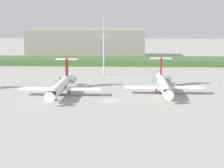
% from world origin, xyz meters
% --- Properties ---
extents(ground_plane, '(500.00, 500.00, 0.00)m').
position_xyz_m(ground_plane, '(0.00, 30.00, 0.00)').
color(ground_plane, '#9E9B96').
extents(grass_berm, '(320.00, 20.00, 2.70)m').
position_xyz_m(grass_berm, '(0.00, 77.58, 1.35)').
color(grass_berm, '#426033').
rests_on(grass_berm, ground).
extents(regional_jet_second, '(22.81, 31.00, 9.00)m').
position_xyz_m(regional_jet_second, '(-14.35, 7.38, 2.54)').
color(regional_jet_second, white).
rests_on(regional_jet_second, ground).
extents(regional_jet_third, '(22.81, 31.00, 9.00)m').
position_xyz_m(regional_jet_third, '(14.66, 11.23, 2.54)').
color(regional_jet_third, white).
rests_on(regional_jet_third, ground).
extents(antenna_mast, '(4.40, 0.50, 22.18)m').
position_xyz_m(antenna_mast, '(-4.73, 43.53, 9.22)').
color(antenna_mast, '#B2B2B7').
rests_on(antenna_mast, ground).
extents(distant_hangar, '(60.77, 25.30, 15.00)m').
position_xyz_m(distant_hangar, '(-18.15, 105.91, 7.50)').
color(distant_hangar, gray).
rests_on(distant_hangar, ground).
extents(safety_cone_front_marker, '(0.44, 0.44, 0.55)m').
position_xyz_m(safety_cone_front_marker, '(10.57, -9.54, 0.28)').
color(safety_cone_front_marker, orange).
rests_on(safety_cone_front_marker, ground).
extents(safety_cone_mid_marker, '(0.44, 0.44, 0.55)m').
position_xyz_m(safety_cone_mid_marker, '(14.19, -9.28, 0.28)').
color(safety_cone_mid_marker, orange).
rests_on(safety_cone_mid_marker, ground).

